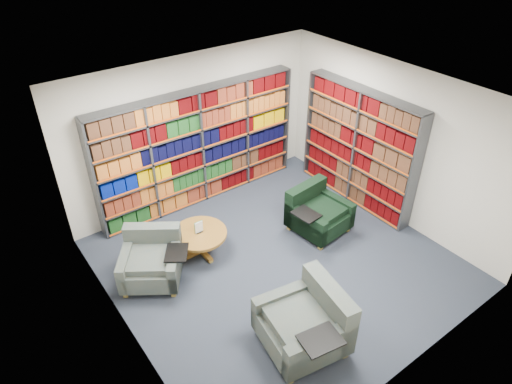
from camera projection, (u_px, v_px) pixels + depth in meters
room_shell at (280, 191)px, 6.66m from camera, size 5.02×5.02×2.82m
bookshelf_back at (200, 147)px, 8.39m from camera, size 4.00×0.28×2.20m
bookshelf_right at (358, 147)px, 8.38m from camera, size 0.28×2.50×2.20m
chair_teal_left at (152, 260)px, 7.01m from camera, size 1.21×1.21×0.79m
chair_green_right at (316, 213)px, 8.00m from camera, size 1.09×0.97×0.80m
chair_teal_front at (309, 323)px, 5.94m from camera, size 1.15×1.26×0.91m
coffee_table at (200, 237)px, 7.45m from camera, size 0.90×0.90×0.63m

